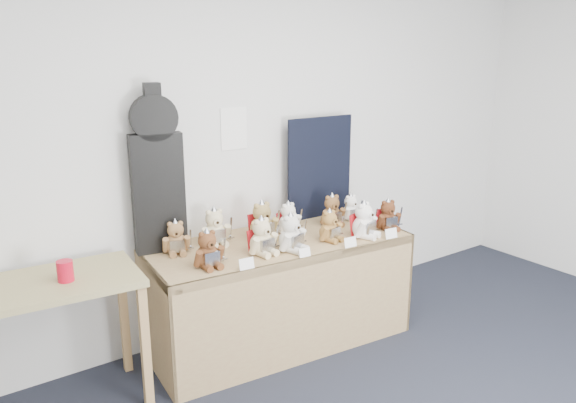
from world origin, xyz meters
TOP-DOWN VIEW (x-y plane):
  - room_shell at (-0.05, 2.49)m, footprint 6.00×6.00m
  - display_table at (0.04, 2.02)m, footprint 1.91×0.94m
  - side_table at (-1.47, 2.14)m, footprint 1.04×0.63m
  - guitar_case at (-0.69, 2.38)m, footprint 0.35×0.15m
  - navy_board at (0.65, 2.39)m, footprint 0.60×0.03m
  - red_cup at (-1.38, 2.08)m, footprint 0.09×0.09m
  - teddy_front_far_left at (-0.57, 1.94)m, footprint 0.22×0.17m
  - teddy_front_left at (-0.18, 1.93)m, footprint 0.23×0.20m
  - teddy_front_centre at (0.02, 1.88)m, footprint 0.24×0.22m
  - teddy_front_right at (0.35, 1.88)m, footprint 0.21×0.18m
  - teddy_front_far_right at (0.60, 1.80)m, footprint 0.24×0.23m
  - teddy_front_end at (0.86, 1.83)m, footprint 0.21×0.19m
  - teddy_back_left at (-0.34, 2.28)m, footprint 0.24×0.20m
  - teddy_back_centre_left at (-0.01, 2.19)m, footprint 0.25×0.20m
  - teddy_back_centre_right at (0.22, 2.20)m, footprint 0.21×0.18m
  - teddy_back_right at (0.60, 2.15)m, footprint 0.22×0.19m
  - teddy_back_end at (0.80, 2.17)m, footprint 0.19×0.15m
  - teddy_back_far_left at (-0.63, 2.27)m, footprint 0.20×0.19m
  - entry_card_a at (-0.40, 1.76)m, footprint 0.10×0.03m
  - entry_card_b at (0.01, 1.73)m, footprint 0.08×0.03m
  - entry_card_c at (0.38, 1.69)m, footprint 0.10×0.03m
  - entry_card_d at (0.73, 1.66)m, footprint 0.10×0.03m

SIDE VIEW (x-z plane):
  - display_table at x=0.04m, z-range 0.22..0.99m
  - side_table at x=-1.47m, z-range 0.28..1.11m
  - entry_card_b at x=0.01m, z-range 0.77..0.83m
  - entry_card_c at x=0.38m, z-range 0.77..0.84m
  - entry_card_a at x=-0.40m, z-range 0.77..0.84m
  - entry_card_d at x=0.73m, z-range 0.77..0.84m
  - teddy_back_end at x=0.80m, z-range 0.75..0.98m
  - teddy_front_right at x=0.35m, z-range 0.74..0.99m
  - teddy_back_far_left at x=-0.63m, z-range 0.74..1.00m
  - teddy_back_centre_right at x=0.22m, z-range 0.74..1.00m
  - teddy_front_end at x=0.86m, z-range 0.74..1.00m
  - teddy_back_right at x=0.60m, z-range 0.74..1.01m
  - teddy_front_far_left at x=-0.57m, z-range 0.74..1.01m
  - teddy_front_left at x=-0.18m, z-range 0.74..1.02m
  - teddy_front_centre at x=0.02m, z-range 0.74..1.03m
  - teddy_back_left at x=-0.34m, z-range 0.74..1.03m
  - teddy_front_far_right at x=0.60m, z-range 0.74..1.03m
  - red_cup at x=-1.38m, z-range 0.83..0.95m
  - teddy_back_centre_left at x=-0.01m, z-range 0.74..1.04m
  - navy_board at x=0.65m, z-range 0.77..1.56m
  - guitar_case at x=-0.69m, z-range 0.76..1.86m
  - room_shell at x=-0.05m, z-range -1.48..4.52m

